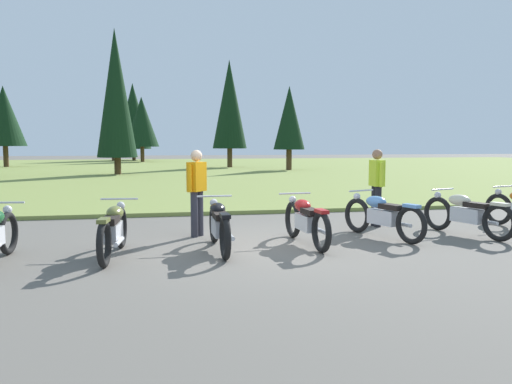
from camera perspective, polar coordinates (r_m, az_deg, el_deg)
The scene contains 10 objects.
ground_plane at distance 8.86m, azimuth 0.74°, elevation -6.17°, with size 140.00×140.00×0.00m, color #605B54.
grass_moorland at distance 34.56m, azimuth -8.04°, elevation 2.55°, with size 80.00×44.00×0.10m, color olive.
forest_treeline at distance 40.33m, azimuth -21.57°, elevation 8.52°, with size 30.65×29.12×8.03m.
motorcycle_olive at distance 8.30m, azimuth -15.82°, elevation -4.10°, with size 0.62×2.10×0.88m.
motorcycle_black at distance 8.47m, azimuth -4.20°, elevation -3.71°, with size 0.62×2.10×0.88m.
motorcycle_red at distance 8.99m, azimuth 5.67°, elevation -3.19°, with size 0.62×2.10×0.88m.
motorcycle_sky_blue at distance 9.87m, azimuth 14.09°, elevation -2.55°, with size 0.91×2.01×0.88m.
motorcycle_cream at distance 10.66m, azimuth 22.69°, elevation -2.23°, with size 0.86×2.03×0.88m.
rider_with_back_turned at distance 9.75m, azimuth -6.72°, elevation 0.49°, with size 0.40×0.44×1.67m.
rider_in_hivis_vest at distance 11.17m, azimuth 13.50°, elevation 1.01°, with size 0.22×0.55×1.67m.
Camera 1 is at (-1.76, -8.49, 1.79)m, focal length 35.36 mm.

